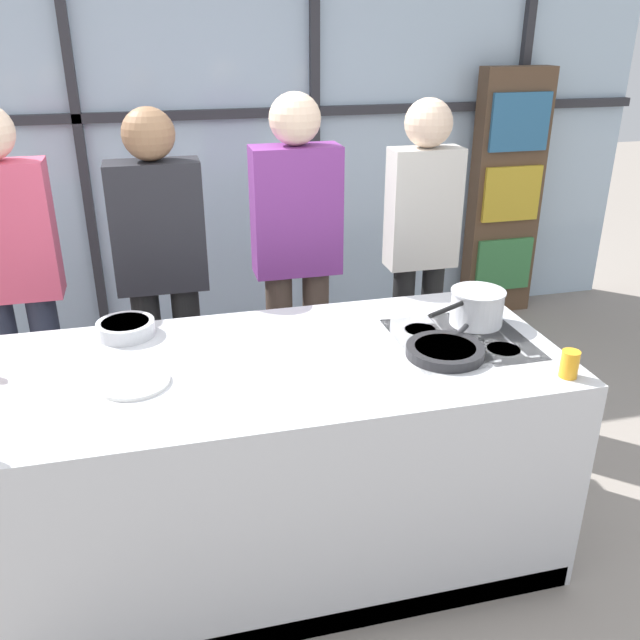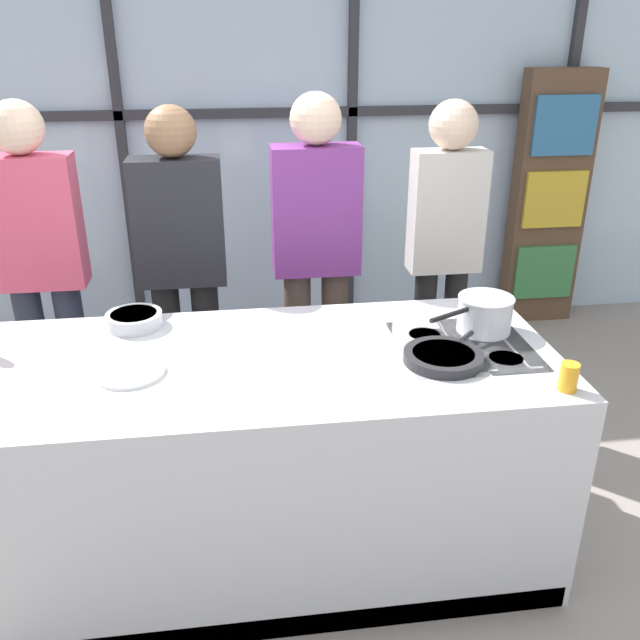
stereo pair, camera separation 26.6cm
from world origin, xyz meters
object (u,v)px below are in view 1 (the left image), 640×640
(juice_glass_near, at_px, (570,364))
(spectator_far_right, at_px, (421,237))
(frying_pan, at_px, (446,350))
(spectator_center_left, at_px, (161,264))
(mixing_bowl, at_px, (126,328))
(white_plate, at_px, (134,382))
(spectator_far_left, at_px, (12,270))
(spectator_center_right, at_px, (297,247))
(saucepan, at_px, (477,306))

(juice_glass_near, bearing_deg, spectator_far_right, 90.59)
(frying_pan, bearing_deg, spectator_far_right, 72.96)
(spectator_center_left, relative_size, juice_glass_near, 17.25)
(mixing_bowl, bearing_deg, juice_glass_near, -25.76)
(spectator_far_right, relative_size, white_plate, 6.86)
(spectator_far_left, height_order, spectator_far_right, spectator_far_left)
(spectator_far_left, bearing_deg, mixing_bowl, 128.87)
(spectator_far_left, xyz_separation_m, spectator_center_right, (1.37, 0.00, 0.01))
(white_plate, xyz_separation_m, juice_glass_near, (1.52, -0.32, 0.04))
(frying_pan, distance_m, mixing_bowl, 1.29)
(white_plate, bearing_deg, spectator_center_left, 82.68)
(spectator_center_left, distance_m, spectator_far_right, 1.37)
(white_plate, distance_m, juice_glass_near, 1.56)
(white_plate, relative_size, juice_glass_near, 2.52)
(spectator_far_right, xyz_separation_m, mixing_bowl, (-1.54, -0.64, -0.08))
(spectator_center_left, relative_size, mixing_bowl, 7.50)
(spectator_far_right, bearing_deg, mixing_bowl, 22.71)
(spectator_far_left, relative_size, juice_glass_near, 17.59)
(mixing_bowl, bearing_deg, spectator_far_left, 128.87)
(frying_pan, distance_m, saucepan, 0.35)
(juice_glass_near, bearing_deg, mixing_bowl, 154.24)
(juice_glass_near, bearing_deg, spectator_center_right, 116.68)
(saucepan, xyz_separation_m, mixing_bowl, (-1.44, 0.24, -0.05))
(spectator_far_left, xyz_separation_m, spectator_center_left, (0.69, 0.00, -0.03))
(spectator_far_right, distance_m, white_plate, 1.85)
(frying_pan, xyz_separation_m, white_plate, (-1.16, 0.06, -0.01))
(frying_pan, xyz_separation_m, saucepan, (0.24, 0.24, 0.06))
(spectator_far_right, bearing_deg, white_plate, 35.35)
(saucepan, xyz_separation_m, white_plate, (-1.41, -0.19, -0.07))
(spectator_far_right, bearing_deg, juice_glass_near, 90.59)
(spectator_center_left, bearing_deg, spectator_far_left, 0.00)
(saucepan, bearing_deg, spectator_far_left, 155.69)
(mixing_bowl, bearing_deg, saucepan, -9.45)
(saucepan, xyz_separation_m, juice_glass_near, (0.12, -0.51, -0.03))
(spectator_far_right, height_order, mixing_bowl, spectator_far_right)
(white_plate, height_order, juice_glass_near, juice_glass_near)
(spectator_center_right, xyz_separation_m, spectator_far_right, (0.69, 0.00, 0.00))
(juice_glass_near, bearing_deg, saucepan, 102.92)
(spectator_center_right, distance_m, saucepan, 1.06)
(white_plate, bearing_deg, saucepan, 7.61)
(mixing_bowl, relative_size, juice_glass_near, 2.30)
(spectator_center_right, distance_m, juice_glass_near, 1.56)
(spectator_center_right, bearing_deg, spectator_far_right, -180.00)
(spectator_far_right, xyz_separation_m, white_plate, (-1.51, -1.07, -0.10))
(juice_glass_near, bearing_deg, frying_pan, 143.35)
(spectator_center_right, distance_m, white_plate, 1.35)
(spectator_center_left, xyz_separation_m, saucepan, (1.27, -0.88, 0.00))
(spectator_center_right, height_order, saucepan, spectator_center_right)
(saucepan, bearing_deg, white_plate, -172.39)
(spectator_far_left, distance_m, spectator_far_right, 2.06)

